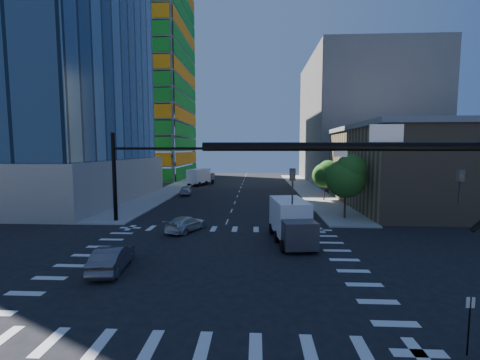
{
  "coord_description": "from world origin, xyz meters",
  "views": [
    {
      "loc": [
        2.99,
        -20.42,
        7.48
      ],
      "look_at": [
        1.55,
        8.0,
        4.74
      ],
      "focal_mm": 24.0,
      "sensor_mm": 36.0,
      "label": 1
    }
  ],
  "objects": [
    {
      "name": "tree_south",
      "position": [
        12.63,
        13.9,
        4.69
      ],
      "size": [
        4.16,
        4.16,
        6.82
      ],
      "color": "#382316",
      "rests_on": "sidewalk_ne"
    },
    {
      "name": "commercial_building",
      "position": [
        25.0,
        22.0,
        5.31
      ],
      "size": [
        20.5,
        22.5,
        10.6
      ],
      "color": "#8B7250",
      "rests_on": "ground"
    },
    {
      "name": "signal_mast_nw",
      "position": [
        -10.0,
        11.5,
        5.49
      ],
      "size": [
        10.2,
        0.4,
        9.0
      ],
      "color": "black",
      "rests_on": "sidewalk_nw"
    },
    {
      "name": "car_sb_cross",
      "position": [
        -5.89,
        -1.59,
        0.77
      ],
      "size": [
        2.17,
        4.81,
        1.53
      ],
      "primitive_type": "imported",
      "rotation": [
        0.0,
        0.0,
        3.26
      ],
      "color": "#545358",
      "rests_on": "ground"
    },
    {
      "name": "ground",
      "position": [
        0.0,
        0.0,
        0.0
      ],
      "size": [
        160.0,
        160.0,
        0.0
      ],
      "primitive_type": "plane",
      "color": "black",
      "rests_on": "ground"
    },
    {
      "name": "no_parking_sign",
      "position": [
        10.7,
        -9.0,
        1.38
      ],
      "size": [
        0.3,
        0.06,
        2.2
      ],
      "color": "black",
      "rests_on": "ground"
    },
    {
      "name": "sidewalk_ne",
      "position": [
        12.5,
        40.0,
        0.07
      ],
      "size": [
        5.0,
        60.0,
        0.15
      ],
      "primitive_type": "cube",
      "color": "#989690",
      "rests_on": "ground"
    },
    {
      "name": "car_sb_mid",
      "position": [
        -8.5,
        31.24,
        0.75
      ],
      "size": [
        2.13,
        4.53,
        1.5
      ],
      "primitive_type": "imported",
      "rotation": [
        0.0,
        0.0,
        3.23
      ],
      "color": "silver",
      "rests_on": "ground"
    },
    {
      "name": "box_truck_far",
      "position": [
        -8.47,
        45.75,
        1.51
      ],
      "size": [
        5.03,
        7.09,
        3.42
      ],
      "rotation": [
        0.0,
        0.0,
        2.76
      ],
      "color": "black",
      "rests_on": "ground"
    },
    {
      "name": "car_sb_near",
      "position": [
        -3.4,
        8.11,
        0.68
      ],
      "size": [
        3.63,
        5.06,
        1.36
      ],
      "primitive_type": "imported",
      "rotation": [
        0.0,
        0.0,
        2.73
      ],
      "color": "silver",
      "rests_on": "ground"
    },
    {
      "name": "construction_building",
      "position": [
        -27.41,
        61.93,
        24.61
      ],
      "size": [
        25.16,
        34.5,
        70.6
      ],
      "color": "gray",
      "rests_on": "ground"
    },
    {
      "name": "box_truck_near",
      "position": [
        5.87,
        4.89,
        1.47
      ],
      "size": [
        3.44,
        6.62,
        3.33
      ],
      "rotation": [
        0.0,
        0.0,
        0.12
      ],
      "color": "black",
      "rests_on": "ground"
    },
    {
      "name": "sidewalk_nw",
      "position": [
        -12.5,
        40.0,
        0.07
      ],
      "size": [
        5.0,
        60.0,
        0.15
      ],
      "primitive_type": "cube",
      "color": "#989690",
      "rests_on": "ground"
    },
    {
      "name": "tree_north",
      "position": [
        12.93,
        25.9,
        3.99
      ],
      "size": [
        3.54,
        3.52,
        5.78
      ],
      "color": "#382316",
      "rests_on": "sidewalk_ne"
    },
    {
      "name": "road_markings",
      "position": [
        0.0,
        0.0,
        0.01
      ],
      "size": [
        20.0,
        20.0,
        0.01
      ],
      "primitive_type": "cube",
      "color": "silver",
      "rests_on": "ground"
    },
    {
      "name": "car_nb_far",
      "position": [
        7.94,
        14.97,
        0.65
      ],
      "size": [
        2.23,
        4.7,
        1.3
      ],
      "primitive_type": "imported",
      "rotation": [
        0.0,
        0.0,
        -0.02
      ],
      "color": "black",
      "rests_on": "ground"
    },
    {
      "name": "bg_building_ne",
      "position": [
        27.0,
        55.0,
        14.0
      ],
      "size": [
        24.0,
        30.0,
        28.0
      ],
      "primitive_type": "cube",
      "color": "slate",
      "rests_on": "ground"
    }
  ]
}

